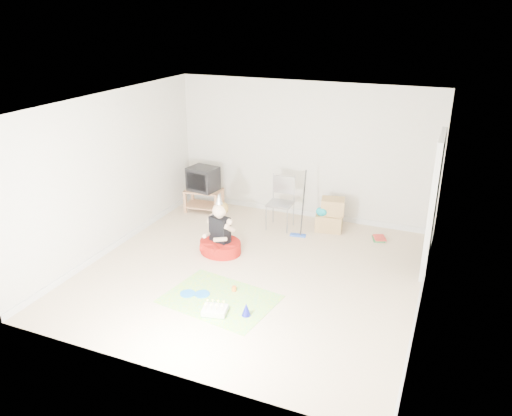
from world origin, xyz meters
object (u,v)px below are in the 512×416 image
at_px(cardboard_boxes, 330,215).
at_px(seated_woman, 220,240).
at_px(tv_stand, 204,198).
at_px(folding_chair, 280,204).
at_px(birthday_cake, 215,311).
at_px(crt_tv, 203,179).

relative_size(cardboard_boxes, seated_woman, 0.58).
bearing_deg(tv_stand, folding_chair, -6.86).
xyz_separation_m(seated_woman, birthday_cake, (0.73, -1.66, -0.18)).
xyz_separation_m(crt_tv, birthday_cake, (1.85, -3.19, -0.64)).
bearing_deg(cardboard_boxes, birthday_cake, -102.48).
xyz_separation_m(tv_stand, seated_woman, (1.12, -1.53, -0.04)).
height_order(tv_stand, folding_chair, folding_chair).
bearing_deg(tv_stand, seated_woman, -53.83).
bearing_deg(cardboard_boxes, tv_stand, -178.83).
relative_size(seated_woman, birthday_cake, 2.85).
xyz_separation_m(tv_stand, cardboard_boxes, (2.57, 0.05, 0.02)).
xyz_separation_m(folding_chair, seated_woman, (-0.57, -1.33, -0.25)).
bearing_deg(cardboard_boxes, folding_chair, -163.78).
bearing_deg(seated_woman, tv_stand, 126.17).
bearing_deg(folding_chair, birthday_cake, -86.89).
height_order(crt_tv, folding_chair, folding_chair).
relative_size(crt_tv, seated_woman, 0.51).
relative_size(tv_stand, folding_chair, 0.77).
distance_m(tv_stand, birthday_cake, 3.69).
height_order(tv_stand, cardboard_boxes, cardboard_boxes).
relative_size(tv_stand, seated_woman, 0.73).
bearing_deg(seated_woman, folding_chair, 66.70).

